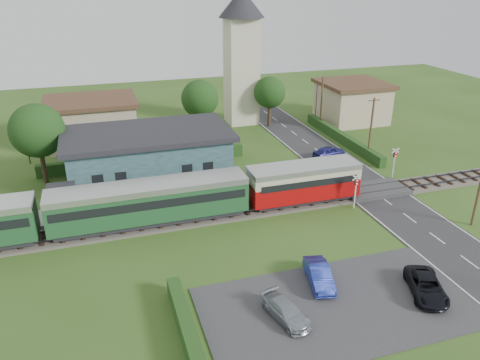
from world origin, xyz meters
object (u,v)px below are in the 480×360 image
object	(u,v)px
equipment_hut	(62,201)
car_park_dark	(426,286)
crossing_signal_far	(395,159)
car_park_blue	(319,275)
church_tower	(241,47)
house_east	(352,101)
car_on_road	(329,152)
train	(110,207)
house_west	(92,121)
pedestrian_near	(216,184)
pedestrian_far	(97,200)
station_building	(149,156)
crossing_signal_near	(356,187)
car_park_silver	(286,311)

from	to	relation	value
equipment_hut	car_park_dark	distance (m)	28.75
equipment_hut	crossing_signal_far	bearing A→B (deg)	-1.46
equipment_hut	car_park_blue	xyz separation A→B (m)	(16.44, -14.70, -1.02)
church_tower	house_east	size ratio (longest dim) A/B	2.00
church_tower	car_on_road	world-z (taller)	church_tower
train	house_west	xyz separation A→B (m)	(-0.70, 23.00, 0.61)
house_east	car_park_blue	world-z (taller)	house_east
pedestrian_near	pedestrian_far	distance (m)	10.59
house_east	car_park_dark	size ratio (longest dim) A/B	2.05
train	station_building	bearing A→B (deg)	64.46
crossing_signal_near	car_park_dark	xyz separation A→B (m)	(-1.90, -12.26, -1.46)
crossing_signal_near	car_on_road	distance (m)	12.61
house_east	car_park_dark	xyz separation A→B (m)	(-15.50, -36.67, -2.12)
house_east	car_park_blue	xyz separation A→B (m)	(-21.56, -33.50, -2.07)
pedestrian_near	pedestrian_far	world-z (taller)	pedestrian_near
pedestrian_far	crossing_signal_near	bearing A→B (deg)	-89.35
car_park_silver	train	bearing A→B (deg)	108.71
car_on_road	pedestrian_near	bearing A→B (deg)	99.38
train	pedestrian_near	distance (m)	10.30
equipment_hut	pedestrian_far	bearing A→B (deg)	2.40
house_west	church_tower	bearing A→B (deg)	8.53
train	pedestrian_near	size ratio (longest dim) A/B	22.74
house_west	pedestrian_near	xyz separation A→B (m)	(10.35, -19.49, -1.39)
car_park_dark	car_on_road	bearing A→B (deg)	98.04
train	pedestrian_far	size ratio (longest dim) A/B	23.49
car_park_silver	equipment_hut	bearing A→B (deg)	112.25
crossing_signal_far	car_park_silver	distance (m)	24.94
equipment_hut	station_building	size ratio (longest dim) A/B	0.16
equipment_hut	pedestrian_near	distance (m)	13.36
house_east	car_park_dark	bearing A→B (deg)	-112.92
crossing_signal_near	car_park_dark	world-z (taller)	crossing_signal_near
church_tower	equipment_hut	bearing A→B (deg)	-135.25
house_west	car_park_silver	bearing A→B (deg)	-74.97
station_building	crossing_signal_near	bearing A→B (deg)	-34.81
car_park_dark	train	bearing A→B (deg)	163.20
house_west	car_park_dark	xyz separation A→B (m)	(19.50, -37.67, -2.11)
train	car_park_silver	size ratio (longest dim) A/B	11.63
pedestrian_near	crossing_signal_far	bearing A→B (deg)	171.79
car_on_road	car_park_silver	xyz separation A→B (m)	(-15.18, -23.67, -0.09)
crossing_signal_far	car_park_dark	size ratio (longest dim) A/B	0.76
church_tower	crossing_signal_near	xyz separation A→B (m)	(1.40, -28.41, -8.08)
crossing_signal_near	car_on_road	size ratio (longest dim) A/B	0.84
equipment_hut	house_east	xyz separation A→B (m)	(38.00, 18.80, 1.05)
station_building	church_tower	bearing A→B (deg)	48.59
house_east	station_building	bearing A→B (deg)	-156.56
crossing_signal_near	car_park_dark	size ratio (longest dim) A/B	0.76
equipment_hut	house_east	size ratio (longest dim) A/B	0.29
train	car_park_silver	world-z (taller)	train
crossing_signal_near	pedestrian_near	size ratio (longest dim) A/B	1.73
crossing_signal_far	car_park_dark	world-z (taller)	crossing_signal_far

